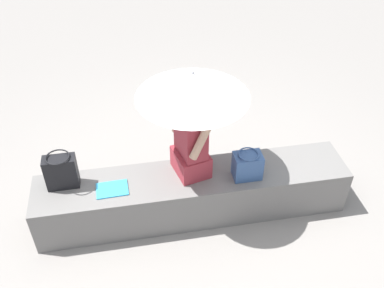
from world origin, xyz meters
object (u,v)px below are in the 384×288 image
(handbag_black, at_px, (61,172))
(tote_bag_canvas, at_px, (247,165))
(parasol, at_px, (193,85))
(person_seated, at_px, (191,138))
(magazine, at_px, (112,189))

(handbag_black, xyz_separation_m, tote_bag_canvas, (1.64, -0.17, -0.04))
(parasol, height_order, handbag_black, parasol)
(person_seated, height_order, parasol, parasol)
(parasol, distance_m, handbag_black, 1.39)
(parasol, height_order, tote_bag_canvas, parasol)
(person_seated, bearing_deg, parasol, 56.38)
(person_seated, bearing_deg, magazine, -170.52)
(person_seated, xyz_separation_m, tote_bag_canvas, (0.49, -0.16, -0.26))
(handbag_black, height_order, tote_bag_canvas, handbag_black)
(parasol, relative_size, handbag_black, 3.07)
(tote_bag_canvas, distance_m, magazine, 1.23)
(parasol, distance_m, tote_bag_canvas, 0.93)
(magazine, bearing_deg, parasol, 9.77)
(person_seated, xyz_separation_m, handbag_black, (-1.15, 0.01, -0.22))
(tote_bag_canvas, relative_size, magazine, 0.96)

